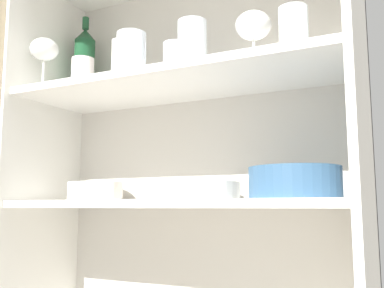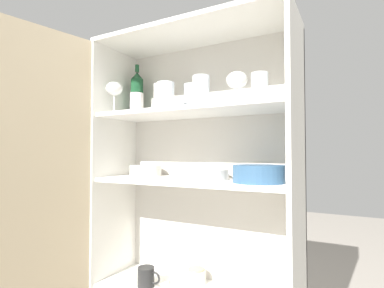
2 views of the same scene
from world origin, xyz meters
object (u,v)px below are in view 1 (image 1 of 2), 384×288
mixing_bowl_large (295,182)px  wine_bottle (84,64)px  plate_stack_white (192,191)px  serving_bowl_small (95,191)px

mixing_bowl_large → wine_bottle: bearing=171.4°
wine_bottle → mixing_bowl_large: 0.81m
plate_stack_white → serving_bowl_small: (-0.34, 0.03, 0.01)m
serving_bowl_small → wine_bottle: bearing=161.9°
plate_stack_white → wine_bottle: bearing=171.9°
plate_stack_white → mixing_bowl_large: bearing=-9.3°
plate_stack_white → serving_bowl_small: size_ratio=1.52×
mixing_bowl_large → serving_bowl_small: bearing=172.7°
mixing_bowl_large → serving_bowl_small: 0.62m
plate_stack_white → serving_bowl_small: 0.34m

